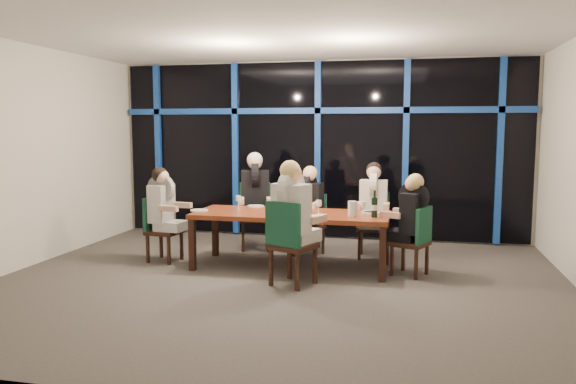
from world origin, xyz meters
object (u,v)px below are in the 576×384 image
diner_far_right (373,196)px  diner_end_left (163,200)px  chair_far_left (255,212)px  diner_near_mid (293,204)px  water_pitcher (352,209)px  diner_far_mid (309,197)px  diner_far_left (255,187)px  chair_end_left (159,225)px  diner_end_right (411,209)px  dining_table (291,218)px  chair_near_mid (289,239)px  chair_end_right (416,238)px  chair_far_mid (311,221)px  chair_far_right (373,221)px  wine_bottle (374,207)px

diner_far_right → diner_end_left: (-2.85, -0.86, -0.03)m
chair_far_left → diner_near_mid: size_ratio=1.03×
water_pitcher → diner_far_mid: bearing=140.0°
diner_far_left → chair_end_left: bearing=-154.6°
chair_far_left → diner_end_right: 2.64m
dining_table → diner_end_left: bearing=-178.6°
chair_end_left → chair_near_mid: size_ratio=0.89×
chair_far_left → diner_far_left: size_ratio=1.03×
dining_table → chair_end_right: chair_end_right is taller
diner_far_left → water_pitcher: bearing=-52.6°
diner_end_left → diner_far_mid: bearing=-59.6°
chair_end_right → chair_near_mid: 1.67m
diner_end_right → diner_near_mid: 1.56m
chair_far_mid → water_pitcher: water_pitcher is taller
chair_far_right → diner_near_mid: diner_near_mid is taller
dining_table → chair_near_mid: size_ratio=2.54×
chair_far_left → wine_bottle: bearing=-49.5°
water_pitcher → wine_bottle: bearing=14.6°
chair_far_left → diner_end_right: diner_end_right is taller
chair_far_right → diner_far_left: bearing=176.9°
chair_far_left → water_pitcher: size_ratio=5.11×
chair_far_right → chair_near_mid: chair_near_mid is taller
chair_far_mid → diner_end_right: bearing=-20.7°
dining_table → diner_far_left: (-0.79, 0.99, 0.30)m
chair_end_right → diner_end_right: bearing=-90.0°
diner_far_mid → wine_bottle: bearing=-31.0°
chair_near_mid → diner_far_mid: 1.70m
chair_far_mid → diner_far_left: diner_far_left is taller
diner_end_right → chair_far_left: bearing=-91.3°
diner_far_right → wine_bottle: diner_far_right is taller
diner_far_mid → diner_end_right: 1.69m
chair_far_right → diner_near_mid: bearing=-116.2°
dining_table → diner_far_right: bearing=38.6°
chair_near_mid → water_pitcher: (0.67, 0.73, 0.28)m
diner_end_right → diner_far_left: bearing=-89.8°
chair_far_right → diner_end_right: diner_end_right is taller
diner_far_left → wine_bottle: (1.90, -1.14, -0.10)m
diner_far_left → water_pitcher: 1.99m
chair_end_right → diner_far_right: diner_far_right is taller
chair_end_left → wine_bottle: size_ratio=2.65×
chair_near_mid → water_pitcher: 1.03m
chair_far_right → water_pitcher: bearing=-100.8°
chair_end_left → diner_near_mid: diner_near_mid is taller
dining_table → diner_far_left: bearing=128.5°
dining_table → diner_far_right: (1.03, 0.82, 0.22)m
chair_end_right → diner_far_right: (-0.60, 0.91, 0.40)m
chair_end_right → diner_far_mid: bearing=-95.2°
chair_far_left → diner_end_left: diner_end_left is taller
diner_far_right → chair_far_left: bearing=171.9°
dining_table → chair_far_left: (-0.81, 1.07, -0.11)m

